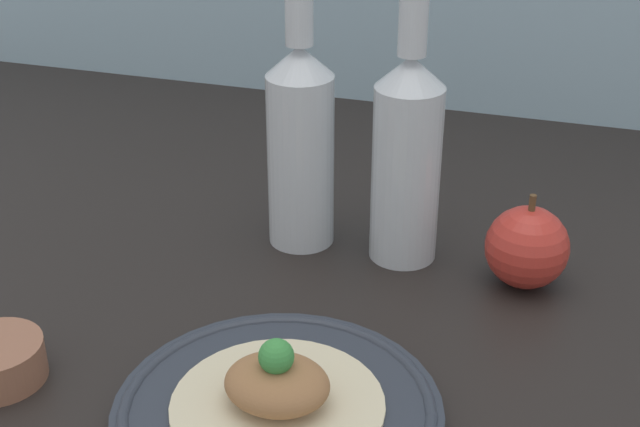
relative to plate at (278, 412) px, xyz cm
name	(u,v)px	position (x,y,z in cm)	size (l,w,h in cm)	color
ground_plane	(327,328)	(-0.87, 15.33, -2.93)	(180.00, 110.00, 4.00)	black
plate	(278,412)	(0.00, 0.00, 0.00)	(24.33, 24.33, 1.75)	#2D333D
plated_food	(277,389)	(0.00, 0.00, 2.10)	(15.76, 15.76, 5.81)	beige
cider_bottle_left	(300,136)	(-7.08, 26.79, 10.35)	(6.49, 6.49, 30.13)	silver
cider_bottle_right	(407,149)	(3.31, 26.79, 10.35)	(6.49, 6.49, 30.13)	silver
apple	(527,247)	(15.19, 24.93, 2.91)	(7.66, 7.66, 9.13)	red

